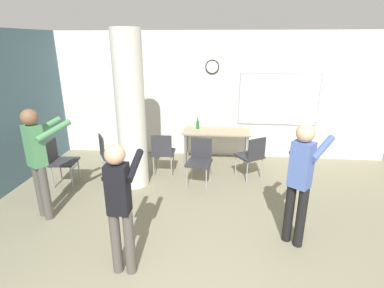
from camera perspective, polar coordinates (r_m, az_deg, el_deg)
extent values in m
cube|color=silver|center=(6.89, 3.05, 9.14)|extent=(8.00, 0.12, 2.80)
cylinder|color=black|center=(6.73, 3.88, 14.46)|extent=(0.30, 0.03, 0.30)
cylinder|color=white|center=(6.72, 3.88, 14.45)|extent=(0.26, 0.01, 0.25)
cube|color=#99999E|center=(6.95, 16.13, 8.08)|extent=(1.75, 0.01, 1.16)
cube|color=white|center=(6.94, 16.14, 8.07)|extent=(1.69, 0.02, 1.10)
cylinder|color=silver|center=(5.42, -11.61, 6.02)|extent=(0.52, 0.52, 2.80)
cube|color=tan|center=(6.48, 4.69, 2.41)|extent=(1.44, 0.63, 0.03)
cylinder|color=gray|center=(6.40, -1.36, -1.28)|extent=(0.04, 0.04, 0.72)
cylinder|color=gray|center=(6.39, 10.48, -1.67)|extent=(0.04, 0.04, 0.72)
cylinder|color=gray|center=(6.88, -0.85, 0.20)|extent=(0.04, 0.04, 0.72)
cylinder|color=gray|center=(6.87, 10.16, -0.16)|extent=(0.04, 0.04, 0.72)
cylinder|color=#1E6B2D|center=(6.59, 1.10, 3.66)|extent=(0.07, 0.07, 0.17)
cylinder|color=#1E6B2D|center=(6.55, 1.11, 4.71)|extent=(0.03, 0.03, 0.07)
cube|color=#2D2D33|center=(6.08, -23.16, -3.14)|extent=(0.48, 0.48, 0.04)
cube|color=#2D2D33|center=(6.09, -25.19, -1.17)|extent=(0.06, 0.40, 0.40)
cylinder|color=#99999E|center=(5.94, -21.94, -5.94)|extent=(0.02, 0.02, 0.43)
cylinder|color=#99999E|center=(6.25, -20.73, -4.57)|extent=(0.02, 0.02, 0.43)
cylinder|color=#99999E|center=(6.09, -25.08, -5.78)|extent=(0.02, 0.02, 0.43)
cylinder|color=#99999E|center=(6.39, -23.74, -4.45)|extent=(0.02, 0.02, 0.43)
cube|color=#2D2D33|center=(6.09, -5.45, -1.56)|extent=(0.45, 0.45, 0.04)
cube|color=#2D2D33|center=(5.83, -5.84, -0.25)|extent=(0.40, 0.04, 0.40)
cylinder|color=#99999E|center=(6.32, -3.51, -3.03)|extent=(0.02, 0.02, 0.43)
cylinder|color=#99999E|center=(6.37, -6.73, -2.93)|extent=(0.02, 0.02, 0.43)
cylinder|color=#99999E|center=(5.99, -3.95, -4.32)|extent=(0.02, 0.02, 0.43)
cylinder|color=#99999E|center=(6.05, -7.34, -4.20)|extent=(0.02, 0.02, 0.43)
cube|color=#2D2D33|center=(5.97, 10.85, -2.26)|extent=(0.61, 0.61, 0.04)
cube|color=#2D2D33|center=(5.75, 12.26, -0.87)|extent=(0.34, 0.25, 0.40)
cylinder|color=#99999E|center=(6.29, 10.96, -3.44)|extent=(0.02, 0.02, 0.43)
cylinder|color=#99999E|center=(6.08, 8.32, -4.09)|extent=(0.02, 0.02, 0.43)
cylinder|color=#99999E|center=(6.05, 13.11, -4.57)|extent=(0.02, 0.02, 0.43)
cylinder|color=#99999E|center=(5.83, 10.44, -5.30)|extent=(0.02, 0.02, 0.43)
cube|color=#2D2D33|center=(6.13, -14.74, -2.01)|extent=(0.61, 0.61, 0.04)
cube|color=#2D2D33|center=(6.02, -16.81, -0.35)|extent=(0.23, 0.35, 0.40)
cylinder|color=#99999E|center=(6.08, -12.53, -4.37)|extent=(0.02, 0.02, 0.43)
cylinder|color=#99999E|center=(6.41, -13.33, -3.20)|extent=(0.02, 0.02, 0.43)
cylinder|color=#99999E|center=(6.02, -15.86, -4.91)|extent=(0.02, 0.02, 0.43)
cylinder|color=#99999E|center=(6.35, -16.49, -3.70)|extent=(0.02, 0.02, 0.43)
cube|color=#2D2D33|center=(5.54, 1.31, -3.62)|extent=(0.50, 0.50, 0.04)
cube|color=#2D2D33|center=(5.65, 1.80, -0.78)|extent=(0.40, 0.09, 0.40)
cylinder|color=#99999E|center=(5.52, -0.96, -6.39)|extent=(0.02, 0.02, 0.43)
cylinder|color=#99999E|center=(5.45, 2.72, -6.79)|extent=(0.02, 0.02, 0.43)
cylinder|color=#99999E|center=(5.84, -0.03, -4.91)|extent=(0.02, 0.02, 0.43)
cylinder|color=#99999E|center=(5.77, 3.45, -5.27)|extent=(0.02, 0.02, 0.43)
cylinder|color=#514C47|center=(5.04, -26.11, -8.43)|extent=(0.13, 0.13, 0.86)
cylinder|color=#514C47|center=(5.18, -26.97, -7.81)|extent=(0.13, 0.13, 0.86)
cube|color=#4C8C59|center=(4.84, -27.82, -0.32)|extent=(0.32, 0.30, 0.61)
sphere|color=brown|center=(4.73, -28.60, 4.49)|extent=(0.23, 0.23, 0.23)
cylinder|color=#4C8C59|center=(4.76, -24.86, 2.34)|extent=(0.36, 0.50, 0.24)
cylinder|color=#4C8C59|center=(5.00, -26.35, 2.87)|extent=(0.36, 0.50, 0.24)
cylinder|color=#514C47|center=(3.67, -11.82, -17.98)|extent=(0.12, 0.12, 0.80)
cylinder|color=#514C47|center=(3.72, -14.27, -17.65)|extent=(0.12, 0.12, 0.80)
cube|color=black|center=(3.33, -13.94, -8.30)|extent=(0.24, 0.19, 0.57)
sphere|color=tan|center=(3.17, -14.50, -1.97)|extent=(0.22, 0.22, 0.22)
cylinder|color=black|center=(3.41, -10.87, -3.98)|extent=(0.09, 0.51, 0.23)
cylinder|color=black|center=(3.49, -14.93, -3.74)|extent=(0.09, 0.51, 0.23)
cube|color=white|center=(3.69, -13.71, -2.36)|extent=(0.04, 0.13, 0.04)
cylinder|color=black|center=(4.23, 20.03, -13.06)|extent=(0.12, 0.12, 0.84)
cylinder|color=black|center=(4.29, 17.99, -12.35)|extent=(0.12, 0.12, 0.84)
cube|color=#4C66AD|center=(3.94, 20.12, -3.74)|extent=(0.31, 0.31, 0.60)
sphere|color=#D8AD8C|center=(3.81, 20.82, 2.00)|extent=(0.23, 0.23, 0.23)
cylinder|color=#4C66AD|center=(4.04, 23.62, -0.71)|extent=(0.40, 0.46, 0.24)
cylinder|color=#4C66AD|center=(4.13, 20.19, 0.17)|extent=(0.40, 0.46, 0.24)
cube|color=white|center=(4.34, 21.56, 0.94)|extent=(0.11, 0.12, 0.04)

